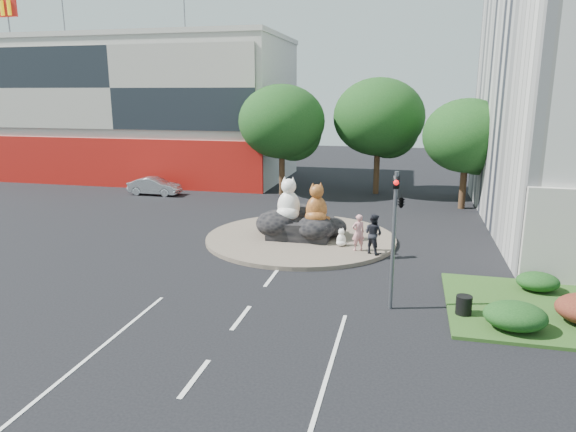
# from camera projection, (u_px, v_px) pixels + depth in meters

# --- Properties ---
(ground) EXTENTS (120.00, 120.00, 0.00)m
(ground) POSITION_uv_depth(u_px,v_px,m) (241.00, 318.00, 17.78)
(ground) COLOR black
(ground) RESTS_ON ground
(roundabout_island) EXTENTS (10.00, 10.00, 0.20)m
(roundabout_island) POSITION_uv_depth(u_px,v_px,m) (301.00, 238.00, 27.22)
(roundabout_island) COLOR brown
(roundabout_island) RESTS_ON ground
(rock_plinth) EXTENTS (3.20, 2.60, 0.90)m
(rock_plinth) POSITION_uv_depth(u_px,v_px,m) (301.00, 228.00, 27.10)
(rock_plinth) COLOR black
(rock_plinth) RESTS_ON roundabout_island
(shophouse_block) EXTENTS (25.20, 12.30, 17.40)m
(shophouse_block) POSITION_uv_depth(u_px,v_px,m) (149.00, 109.00, 46.78)
(shophouse_block) COLOR beige
(shophouse_block) RESTS_ON ground
(tree_left) EXTENTS (6.46, 6.46, 8.27)m
(tree_left) POSITION_uv_depth(u_px,v_px,m) (283.00, 125.00, 38.32)
(tree_left) COLOR #382314
(tree_left) RESTS_ON ground
(tree_mid) EXTENTS (6.84, 6.84, 8.76)m
(tree_mid) POSITION_uv_depth(u_px,v_px,m) (379.00, 121.00, 38.57)
(tree_mid) COLOR #382314
(tree_mid) RESTS_ON ground
(tree_right) EXTENTS (5.70, 5.70, 7.30)m
(tree_right) POSITION_uv_depth(u_px,v_px,m) (468.00, 139.00, 33.66)
(tree_right) COLOR #382314
(tree_right) RESTS_ON ground
(hedge_near_green) EXTENTS (2.00, 1.60, 0.90)m
(hedge_near_green) POSITION_uv_depth(u_px,v_px,m) (515.00, 316.00, 16.58)
(hedge_near_green) COLOR #113612
(hedge_near_green) RESTS_ON grass_verge
(hedge_back_green) EXTENTS (1.60, 1.28, 0.72)m
(hedge_back_green) POSITION_uv_depth(u_px,v_px,m) (538.00, 282.00, 19.87)
(hedge_back_green) COLOR #113612
(hedge_back_green) RESTS_ON grass_verge
(traffic_light) EXTENTS (0.44, 1.24, 5.00)m
(traffic_light) POSITION_uv_depth(u_px,v_px,m) (398.00, 211.00, 17.69)
(traffic_light) COLOR #595B60
(traffic_light) RESTS_ON ground
(cat_white) EXTENTS (1.49, 1.32, 2.30)m
(cat_white) POSITION_uv_depth(u_px,v_px,m) (289.00, 198.00, 26.71)
(cat_white) COLOR white
(cat_white) RESTS_ON rock_plinth
(cat_tabby) EXTENTS (1.63, 1.56, 2.11)m
(cat_tabby) POSITION_uv_depth(u_px,v_px,m) (317.00, 203.00, 26.09)
(cat_tabby) COLOR #C36728
(cat_tabby) RESTS_ON rock_plinth
(kitten_calico) EXTENTS (0.57, 0.50, 0.94)m
(kitten_calico) POSITION_uv_depth(u_px,v_px,m) (273.00, 231.00, 26.50)
(kitten_calico) COLOR silver
(kitten_calico) RESTS_ON roundabout_island
(kitten_white) EXTENTS (0.72, 0.71, 0.91)m
(kitten_white) POSITION_uv_depth(u_px,v_px,m) (341.00, 237.00, 25.41)
(kitten_white) COLOR white
(kitten_white) RESTS_ON roundabout_island
(pedestrian_pink) EXTENTS (0.77, 0.69, 1.78)m
(pedestrian_pink) POSITION_uv_depth(u_px,v_px,m) (358.00, 233.00, 24.54)
(pedestrian_pink) COLOR #D2888B
(pedestrian_pink) RESTS_ON roundabout_island
(pedestrian_dark) EXTENTS (1.17, 1.11, 1.92)m
(pedestrian_dark) POSITION_uv_depth(u_px,v_px,m) (373.00, 234.00, 24.07)
(pedestrian_dark) COLOR black
(pedestrian_dark) RESTS_ON roundabout_island
(parked_car) EXTENTS (4.03, 1.43, 1.32)m
(parked_car) POSITION_uv_depth(u_px,v_px,m) (155.00, 186.00, 39.17)
(parked_car) COLOR #AFB3B7
(parked_car) RESTS_ON ground
(litter_bin) EXTENTS (0.73, 0.73, 0.66)m
(litter_bin) POSITION_uv_depth(u_px,v_px,m) (464.00, 305.00, 17.75)
(litter_bin) COLOR black
(litter_bin) RESTS_ON grass_verge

